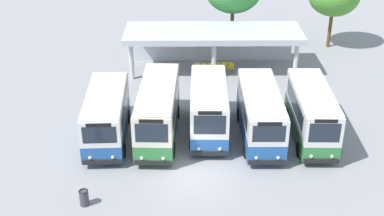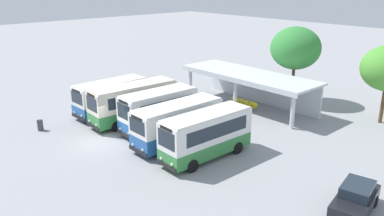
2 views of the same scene
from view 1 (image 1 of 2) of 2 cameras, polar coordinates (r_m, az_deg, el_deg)
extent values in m
plane|color=#939399|center=(29.42, 0.05, -7.60)|extent=(180.00, 180.00, 0.00)
cylinder|color=black|center=(31.19, -7.61, -4.65)|extent=(0.25, 0.91, 0.90)
cylinder|color=black|center=(31.48, -11.69, -4.69)|extent=(0.25, 0.91, 0.90)
cylinder|color=black|center=(34.92, -7.10, -0.91)|extent=(0.25, 0.91, 0.90)
cylinder|color=black|center=(35.17, -10.75, -0.98)|extent=(0.25, 0.91, 0.90)
cube|color=#23569E|center=(32.93, -9.33, -2.01)|extent=(2.59, 7.03, 1.06)
cube|color=silver|center=(32.31, -9.51, 0.06)|extent=(2.59, 7.03, 1.61)
cube|color=silver|center=(31.93, -9.63, 1.44)|extent=(2.52, 6.82, 0.12)
cube|color=black|center=(30.15, -9.94, -5.91)|extent=(2.23, 0.18, 0.28)
cube|color=#1E2833|center=(29.27, -10.21, -2.95)|extent=(1.92, 0.12, 1.05)
cube|color=black|center=(28.96, -10.31, -1.87)|extent=(1.41, 0.10, 0.24)
cube|color=#1E2833|center=(32.25, -7.45, 0.26)|extent=(0.24, 5.56, 0.88)
cube|color=#1E2833|center=(32.54, -11.53, 0.17)|extent=(0.24, 5.56, 0.88)
sphere|color=#EAEACC|center=(29.91, -8.75, -5.39)|extent=(0.20, 0.20, 0.20)
sphere|color=#EAEACC|center=(30.09, -11.21, -5.41)|extent=(0.20, 0.20, 0.20)
cylinder|color=black|center=(30.96, -2.10, -4.67)|extent=(0.25, 0.91, 0.90)
cylinder|color=black|center=(31.16, -6.07, -4.58)|extent=(0.25, 0.91, 0.90)
cylinder|color=black|center=(35.21, -1.61, -0.43)|extent=(0.25, 0.91, 0.90)
cylinder|color=black|center=(35.39, -5.09, -0.39)|extent=(0.25, 0.91, 0.90)
cube|color=#337F3D|center=(32.90, -3.73, -1.63)|extent=(2.56, 8.01, 1.14)
cube|color=beige|center=(32.21, -3.80, 0.66)|extent=(2.56, 8.01, 1.81)
cube|color=beige|center=(31.79, -3.86, 2.22)|extent=(2.48, 7.77, 0.12)
cube|color=black|center=(29.72, -4.37, -6.07)|extent=(2.14, 0.18, 0.28)
cube|color=#1E2833|center=(28.73, -4.50, -2.78)|extent=(1.85, 0.12, 1.17)
cube|color=black|center=(28.37, -4.55, -1.49)|extent=(1.35, 0.10, 0.24)
cube|color=#1E2833|center=(32.20, -1.81, 0.80)|extent=(0.29, 6.34, 0.99)
cube|color=#1E2833|center=(32.40, -5.76, 0.85)|extent=(0.29, 6.34, 0.99)
sphere|color=#EAEACC|center=(29.50, -3.19, -5.59)|extent=(0.20, 0.20, 0.20)
sphere|color=#EAEACC|center=(29.62, -5.59, -5.53)|extent=(0.20, 0.20, 0.20)
cylinder|color=black|center=(31.67, 3.84, -3.91)|extent=(0.24, 0.90, 0.90)
cylinder|color=black|center=(31.63, -0.08, -3.89)|extent=(0.24, 0.90, 0.90)
cylinder|color=black|center=(35.26, 3.53, -0.44)|extent=(0.24, 0.90, 0.90)
cylinder|color=black|center=(35.22, 0.02, -0.42)|extent=(0.24, 0.90, 0.90)
cube|color=#23569E|center=(33.19, 1.84, -1.38)|extent=(2.41, 6.70, 1.06)
cube|color=silver|center=(32.51, 1.88, 0.89)|extent=(2.41, 6.70, 1.87)
cube|color=silver|center=(32.08, 1.90, 2.48)|extent=(2.34, 6.50, 0.12)
cube|color=black|center=(30.49, 1.92, -5.05)|extent=(2.15, 0.15, 0.28)
cube|color=#1E2833|center=(29.56, 1.98, -1.87)|extent=(1.86, 0.09, 1.22)
cube|color=black|center=(29.19, 2.00, -0.56)|extent=(1.36, 0.08, 0.24)
cube|color=#1E2833|center=(32.62, 3.84, 1.04)|extent=(0.16, 5.32, 1.03)
cube|color=#1E2833|center=(32.57, -0.10, 1.06)|extent=(0.16, 5.32, 1.03)
sphere|color=#EAEACC|center=(30.36, 3.11, -4.55)|extent=(0.20, 0.20, 0.20)
sphere|color=#EAEACC|center=(30.33, 0.75, -4.54)|extent=(0.20, 0.20, 0.20)
cylinder|color=black|center=(31.39, 9.88, -4.61)|extent=(0.22, 0.90, 0.90)
cylinder|color=black|center=(31.08, 5.94, -4.67)|extent=(0.22, 0.90, 0.90)
cylinder|color=black|center=(35.32, 8.70, -0.67)|extent=(0.22, 0.90, 0.90)
cylinder|color=black|center=(35.05, 5.20, -0.69)|extent=(0.22, 0.90, 0.90)
cube|color=#23569E|center=(32.92, 7.46, -1.77)|extent=(2.29, 7.43, 1.16)
cube|color=silver|center=(32.28, 7.61, 0.38)|extent=(2.29, 7.43, 1.60)
cube|color=silver|center=(31.90, 7.70, 1.75)|extent=(2.22, 7.21, 0.12)
cube|color=black|center=(29.98, 8.29, -5.98)|extent=(2.15, 0.11, 0.28)
cube|color=#1E2833|center=(29.04, 8.52, -2.84)|extent=(1.86, 0.06, 1.04)
cube|color=black|center=(28.74, 8.60, -1.75)|extent=(1.36, 0.05, 0.24)
cube|color=#1E2833|center=(32.52, 9.55, 0.54)|extent=(0.06, 5.94, 0.88)
cube|color=#1E2833|center=(32.21, 5.61, 0.53)|extent=(0.06, 5.94, 0.88)
sphere|color=#EAEACC|center=(29.92, 9.51, -5.45)|extent=(0.20, 0.20, 0.20)
sphere|color=#EAEACC|center=(29.73, 7.13, -5.49)|extent=(0.20, 0.20, 0.20)
cylinder|color=black|center=(32.11, 15.35, -4.46)|extent=(0.24, 0.90, 0.90)
cylinder|color=black|center=(31.66, 11.74, -4.50)|extent=(0.24, 0.90, 0.90)
cylinder|color=black|center=(35.80, 13.79, -0.79)|extent=(0.24, 0.90, 0.90)
cylinder|color=black|center=(35.39, 10.55, -0.77)|extent=(0.24, 0.90, 0.90)
cube|color=#337F3D|center=(33.49, 12.91, -1.88)|extent=(2.31, 7.11, 1.01)
cube|color=silver|center=(32.84, 13.16, 0.30)|extent=(2.31, 7.11, 1.85)
cube|color=silver|center=(32.42, 13.34, 1.85)|extent=(2.24, 6.89, 0.12)
cube|color=black|center=(30.71, 14.08, -5.71)|extent=(2.05, 0.15, 0.28)
cube|color=#1E2833|center=(29.80, 14.46, -2.68)|extent=(1.76, 0.09, 1.20)
cube|color=black|center=(29.45, 14.62, -1.41)|extent=(1.29, 0.08, 0.24)
cube|color=#1E2833|center=(33.15, 14.94, 0.44)|extent=(0.17, 5.65, 1.02)
cube|color=#1E2833|center=(32.69, 11.32, 0.47)|extent=(0.17, 5.65, 1.02)
sphere|color=#EAEACC|center=(30.69, 15.22, -5.20)|extent=(0.20, 0.20, 0.20)
sphere|color=#EAEACC|center=(30.42, 13.05, -5.23)|extent=(0.20, 0.20, 0.20)
cylinder|color=silver|center=(40.97, -6.71, 5.28)|extent=(0.36, 0.36, 3.20)
cylinder|color=silver|center=(40.78, 2.43, 5.35)|extent=(0.36, 0.36, 3.20)
cylinder|color=silver|center=(41.62, 11.42, 5.28)|extent=(0.36, 0.36, 3.20)
cube|color=silver|center=(44.42, 2.19, 7.23)|extent=(13.77, 0.20, 3.20)
cube|color=silver|center=(41.92, 2.35, 8.45)|extent=(14.27, 4.80, 0.20)
cube|color=silver|center=(39.79, 2.50, 7.03)|extent=(14.27, 0.10, 0.28)
cylinder|color=slate|center=(42.04, 0.85, 4.02)|extent=(0.03, 0.03, 0.44)
cylinder|color=slate|center=(42.03, 0.37, 4.02)|extent=(0.03, 0.03, 0.44)
cylinder|color=slate|center=(42.37, 0.83, 4.21)|extent=(0.03, 0.03, 0.44)
cylinder|color=slate|center=(42.35, 0.35, 4.21)|extent=(0.03, 0.03, 0.44)
cube|color=yellow|center=(42.10, 0.60, 4.42)|extent=(0.45, 0.45, 0.04)
cube|color=yellow|center=(42.21, 0.59, 4.77)|extent=(0.44, 0.05, 0.40)
cylinder|color=slate|center=(42.08, 1.60, 4.04)|extent=(0.03, 0.03, 0.44)
cylinder|color=slate|center=(42.06, 1.12, 4.03)|extent=(0.03, 0.03, 0.44)
cylinder|color=slate|center=(42.40, 1.58, 4.23)|extent=(0.03, 0.03, 0.44)
cylinder|color=slate|center=(42.39, 1.10, 4.22)|extent=(0.03, 0.03, 0.44)
cube|color=yellow|center=(42.14, 1.35, 4.43)|extent=(0.45, 0.45, 0.04)
cube|color=yellow|center=(42.25, 1.34, 4.79)|extent=(0.44, 0.05, 0.40)
cylinder|color=slate|center=(42.14, 2.36, 4.06)|extent=(0.03, 0.03, 0.44)
cylinder|color=slate|center=(42.12, 1.88, 4.05)|extent=(0.03, 0.03, 0.44)
cylinder|color=slate|center=(42.46, 2.33, 4.25)|extent=(0.03, 0.03, 0.44)
cylinder|color=slate|center=(42.44, 1.85, 4.24)|extent=(0.03, 0.03, 0.44)
cube|color=yellow|center=(42.19, 2.11, 4.45)|extent=(0.45, 0.45, 0.04)
cube|color=yellow|center=(42.30, 2.10, 4.81)|extent=(0.44, 0.05, 0.40)
cylinder|color=slate|center=(42.20, 3.11, 4.08)|extent=(0.03, 0.03, 0.44)
cylinder|color=slate|center=(42.17, 2.63, 4.07)|extent=(0.03, 0.03, 0.44)
cylinder|color=slate|center=(42.52, 3.07, 4.26)|extent=(0.03, 0.03, 0.44)
cylinder|color=slate|center=(42.50, 2.60, 4.26)|extent=(0.03, 0.03, 0.44)
cube|color=yellow|center=(42.25, 2.86, 4.47)|extent=(0.45, 0.45, 0.04)
cube|color=yellow|center=(42.36, 2.84, 4.82)|extent=(0.44, 0.05, 0.40)
cylinder|color=slate|center=(42.28, 3.85, 4.10)|extent=(0.03, 0.03, 0.44)
cylinder|color=slate|center=(42.25, 3.38, 4.10)|extent=(0.03, 0.03, 0.44)
cylinder|color=slate|center=(42.60, 3.81, 4.29)|extent=(0.03, 0.03, 0.44)
cylinder|color=slate|center=(42.57, 3.34, 4.29)|extent=(0.03, 0.03, 0.44)
cube|color=yellow|center=(42.33, 3.61, 4.49)|extent=(0.45, 0.45, 0.04)
cube|color=yellow|center=(42.44, 3.59, 4.85)|extent=(0.44, 0.05, 0.40)
cylinder|color=slate|center=(42.25, 4.61, 4.05)|extent=(0.03, 0.03, 0.44)
cylinder|color=slate|center=(42.21, 4.14, 4.05)|extent=(0.03, 0.03, 0.44)
cylinder|color=slate|center=(42.57, 4.57, 4.24)|extent=(0.03, 0.03, 0.44)
cylinder|color=slate|center=(42.53, 4.09, 4.24)|extent=(0.03, 0.03, 0.44)
cube|color=yellow|center=(42.30, 4.36, 4.45)|extent=(0.45, 0.45, 0.04)
cube|color=yellow|center=(42.40, 4.35, 4.80)|extent=(0.44, 0.05, 0.40)
cylinder|color=brown|center=(47.05, 4.43, 8.64)|extent=(0.32, 0.32, 3.69)
cylinder|color=brown|center=(49.19, 14.98, 8.33)|extent=(0.32, 0.32, 3.20)
cylinder|color=#3F3F47|center=(27.68, -11.84, -9.73)|extent=(0.48, 0.48, 0.85)
torus|color=black|center=(27.42, -11.93, -8.98)|extent=(0.49, 0.49, 0.06)
camera|label=2|loc=(28.36, 65.19, 1.96)|focal=36.23mm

